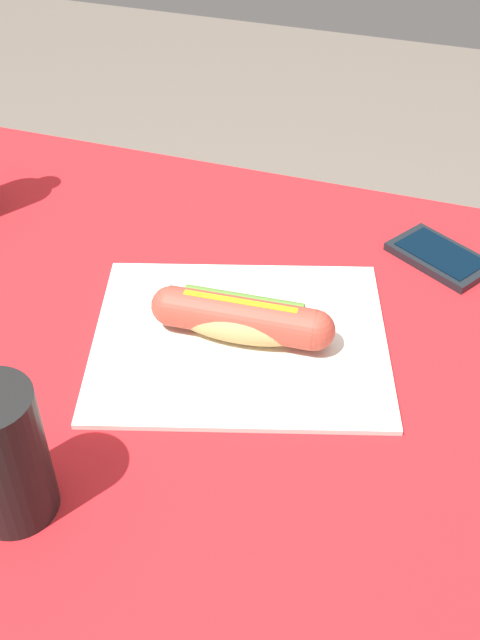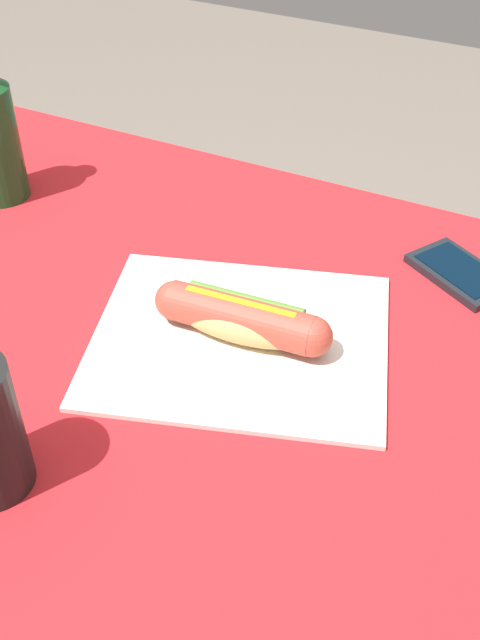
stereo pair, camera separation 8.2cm
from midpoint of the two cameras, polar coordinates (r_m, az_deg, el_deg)
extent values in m
cylinder|color=brown|center=(1.46, -17.56, -2.13)|extent=(0.07, 0.07, 0.70)
cube|color=brown|center=(0.86, -8.12, -2.48)|extent=(1.03, 0.71, 0.03)
cube|color=red|center=(0.85, -8.23, -1.64)|extent=(1.09, 0.77, 0.00)
cube|color=silver|center=(0.84, -2.80, -1.53)|extent=(0.38, 0.35, 0.01)
ellipsoid|color=tan|center=(0.82, -2.86, -0.21)|extent=(0.16, 0.06, 0.04)
cylinder|color=#B24233|center=(0.82, -2.87, 0.07)|extent=(0.16, 0.06, 0.04)
sphere|color=#B24233|center=(0.80, 2.68, -0.89)|extent=(0.04, 0.04, 0.04)
sphere|color=#B24233|center=(0.84, -8.16, 0.99)|extent=(0.04, 0.04, 0.04)
cube|color=yellow|center=(0.80, -2.91, 1.16)|extent=(0.12, 0.02, 0.00)
cylinder|color=#568433|center=(0.82, -2.56, 1.18)|extent=(0.13, 0.03, 0.02)
cube|color=black|center=(0.97, 12.34, 4.51)|extent=(0.14, 0.12, 0.01)
cube|color=black|center=(0.97, 12.39, 4.79)|extent=(0.12, 0.10, 0.00)
cylinder|color=black|center=(0.68, -20.60, -9.59)|extent=(0.07, 0.07, 0.13)
camera|label=1|loc=(0.04, -92.86, -2.42)|focal=43.06mm
camera|label=2|loc=(0.04, 87.14, 2.42)|focal=43.06mm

